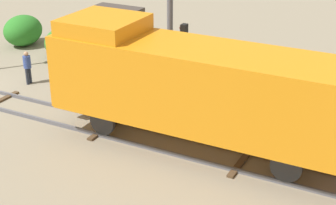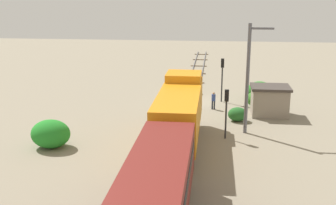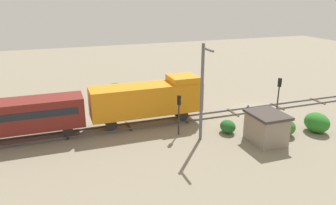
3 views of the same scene
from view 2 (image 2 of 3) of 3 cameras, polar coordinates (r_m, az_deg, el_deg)
ground_plane at (r=43.50m, az=3.01°, el=0.15°), size 107.00×107.00×0.00m
railway_track at (r=43.49m, az=3.02°, el=0.24°), size 2.40×71.33×0.16m
locomotive at (r=30.52m, az=1.60°, el=-0.92°), size 2.90×11.60×4.60m
passenger_car_leading at (r=18.27m, az=-2.10°, el=-13.18°), size 2.84×14.00×3.66m
traffic_signal_near at (r=43.06m, az=7.36°, el=4.11°), size 0.32×0.34×4.47m
traffic_signal_mid at (r=32.30m, az=7.91°, el=-0.28°), size 0.32×0.34×3.87m
worker_near_track at (r=40.59m, az=6.18°, el=0.44°), size 0.38×0.38×1.70m
catenary_mast at (r=33.40m, az=10.82°, el=3.47°), size 1.94×0.28×8.74m
relay_hut at (r=39.45m, az=13.60°, el=0.27°), size 3.50×2.90×2.74m
bush_near at (r=42.07m, az=12.06°, el=0.44°), size 2.21×1.80×1.60m
bush_mid at (r=31.76m, az=-15.61°, el=-4.12°), size 2.87×2.35×2.09m
bush_far at (r=45.31m, az=12.30°, el=1.64°), size 2.56×2.10×1.86m
bush_back at (r=37.32m, az=9.42°, el=-1.58°), size 1.70×1.39×1.24m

